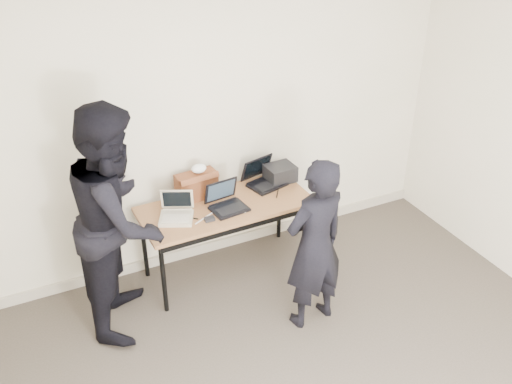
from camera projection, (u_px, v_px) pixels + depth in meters
room at (363, 265)px, 3.21m from camera, size 4.60×4.60×2.80m
desk at (226, 211)px, 4.99m from camera, size 1.52×0.69×0.72m
laptop_beige at (177, 213)px, 4.76m from camera, size 0.36×0.36×0.22m
laptop_center at (226, 202)px, 4.90m from camera, size 0.33×0.32×0.23m
laptop_right at (263, 178)px, 5.26m from camera, size 0.39×0.38×0.24m
leather_satchel at (197, 185)px, 5.00m from camera, size 0.38×0.21×0.25m
tissue at (199, 168)px, 4.94m from camera, size 0.14×0.11×0.08m
equipment_box at (280, 173)px, 5.30m from camera, size 0.27×0.23×0.15m
power_brick at (210, 219)px, 4.74m from camera, size 0.08×0.05×0.03m
cables at (222, 209)px, 4.90m from camera, size 1.16×0.33×0.01m
person_typist at (315, 245)px, 4.40m from camera, size 0.59×0.43×1.48m
person_observer at (118, 219)px, 4.36m from camera, size 1.02×1.13×1.89m
baseboard at (219, 244)px, 5.60m from camera, size 4.50×0.03×0.10m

